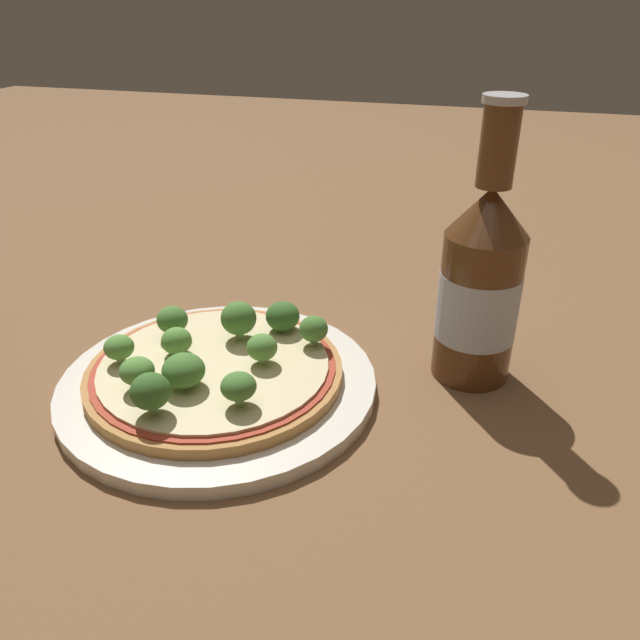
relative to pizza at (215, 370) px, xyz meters
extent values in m
plane|color=brown|center=(0.02, 0.02, -0.02)|extent=(3.00, 3.00, 0.00)
cylinder|color=silver|center=(0.00, 0.00, -0.01)|extent=(0.27, 0.27, 0.01)
cylinder|color=#B77F42|center=(0.00, 0.00, 0.00)|extent=(0.22, 0.22, 0.01)
cylinder|color=#A83823|center=(0.00, 0.00, 0.00)|extent=(0.20, 0.20, 0.00)
cylinder|color=beige|center=(0.00, 0.00, 0.00)|extent=(0.19, 0.19, 0.00)
cylinder|color=#89A866|center=(0.04, 0.01, 0.01)|extent=(0.01, 0.01, 0.01)
ellipsoid|color=#568E3D|center=(0.04, 0.01, 0.02)|extent=(0.03, 0.03, 0.02)
cylinder|color=#89A866|center=(0.00, 0.04, 0.01)|extent=(0.01, 0.01, 0.01)
ellipsoid|color=#477A33|center=(0.00, 0.04, 0.03)|extent=(0.03, 0.03, 0.03)
cylinder|color=#89A866|center=(-0.05, 0.03, 0.01)|extent=(0.01, 0.01, 0.01)
ellipsoid|color=#477A33|center=(-0.05, 0.03, 0.02)|extent=(0.03, 0.03, 0.02)
cylinder|color=#89A866|center=(-0.01, -0.08, 0.01)|extent=(0.01, 0.01, 0.01)
ellipsoid|color=#386628|center=(-0.01, -0.08, 0.03)|extent=(0.03, 0.03, 0.03)
cylinder|color=#89A866|center=(0.07, 0.05, 0.01)|extent=(0.01, 0.01, 0.01)
ellipsoid|color=#477A33|center=(0.07, 0.05, 0.02)|extent=(0.03, 0.03, 0.02)
cylinder|color=#89A866|center=(-0.01, -0.04, 0.01)|extent=(0.01, 0.01, 0.01)
ellipsoid|color=#477A33|center=(-0.01, -0.04, 0.02)|extent=(0.03, 0.03, 0.03)
cylinder|color=#89A866|center=(-0.04, 0.00, 0.01)|extent=(0.01, 0.01, 0.01)
ellipsoid|color=#568E3D|center=(-0.04, 0.00, 0.02)|extent=(0.03, 0.03, 0.02)
cylinder|color=#89A866|center=(0.04, 0.07, 0.01)|extent=(0.01, 0.01, 0.01)
ellipsoid|color=#386628|center=(0.04, 0.07, 0.02)|extent=(0.03, 0.03, 0.03)
cylinder|color=#89A866|center=(-0.04, -0.05, 0.01)|extent=(0.01, 0.01, 0.01)
ellipsoid|color=#568E3D|center=(-0.04, -0.05, 0.02)|extent=(0.03, 0.03, 0.02)
cylinder|color=#89A866|center=(-0.07, -0.02, 0.01)|extent=(0.01, 0.01, 0.01)
ellipsoid|color=#568E3D|center=(-0.07, -0.02, 0.02)|extent=(0.02, 0.02, 0.02)
cylinder|color=#89A866|center=(0.04, -0.05, 0.01)|extent=(0.01, 0.01, 0.01)
ellipsoid|color=#477A33|center=(0.04, -0.05, 0.02)|extent=(0.03, 0.03, 0.02)
cylinder|color=#563319|center=(0.20, 0.09, 0.05)|extent=(0.07, 0.07, 0.13)
cylinder|color=#B2BCD1|center=(0.20, 0.09, 0.05)|extent=(0.07, 0.07, 0.06)
cone|color=#563319|center=(0.20, 0.09, 0.13)|extent=(0.07, 0.07, 0.04)
cylinder|color=#563319|center=(0.20, 0.09, 0.18)|extent=(0.03, 0.03, 0.06)
cylinder|color=#B2B2B7|center=(0.20, 0.09, 0.21)|extent=(0.03, 0.03, 0.01)
camera|label=1|loc=(0.21, -0.40, 0.28)|focal=35.00mm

